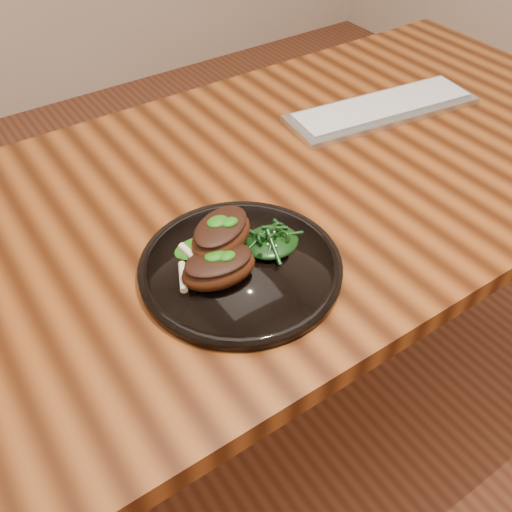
% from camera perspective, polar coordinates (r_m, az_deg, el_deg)
% --- Properties ---
extents(desk, '(1.60, 0.80, 0.75)m').
position_cam_1_polar(desk, '(1.13, 2.88, 4.65)').
color(desk, '#351506').
rests_on(desk, ground).
extents(plate, '(0.31, 0.31, 0.02)m').
position_cam_1_polar(plate, '(0.87, -1.55, -1.11)').
color(plate, black).
rests_on(plate, desk).
extents(lamb_chop_front, '(0.12, 0.09, 0.05)m').
position_cam_1_polar(lamb_chop_front, '(0.83, -3.80, -1.11)').
color(lamb_chop_front, '#411C0C').
rests_on(lamb_chop_front, plate).
extents(lamb_chop_back, '(0.14, 0.12, 0.05)m').
position_cam_1_polar(lamb_chop_back, '(0.85, -3.55, 2.23)').
color(lamb_chop_back, '#411C0C').
rests_on(lamb_chop_back, plate).
extents(herb_smear, '(0.07, 0.05, 0.00)m').
position_cam_1_polar(herb_smear, '(0.89, -5.99, 0.83)').
color(herb_smear, '#0E4E08').
rests_on(herb_smear, plate).
extents(greens_heap, '(0.09, 0.08, 0.03)m').
position_cam_1_polar(greens_heap, '(0.88, 1.54, 1.71)').
color(greens_heap, black).
rests_on(greens_heap, plate).
extents(keyboard, '(0.44, 0.19, 0.02)m').
position_cam_1_polar(keyboard, '(1.30, 12.51, 14.20)').
color(keyboard, '#B5B7B9').
rests_on(keyboard, desk).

